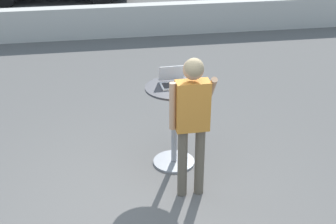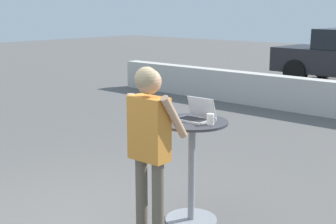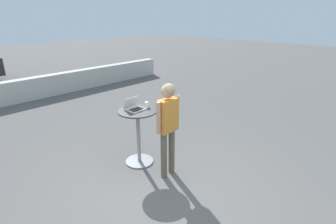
{
  "view_description": "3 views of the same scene",
  "coord_description": "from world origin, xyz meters",
  "px_view_note": "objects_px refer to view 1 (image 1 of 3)",
  "views": [
    {
      "loc": [
        -0.48,
        -4.09,
        3.28
      ],
      "look_at": [
        0.34,
        0.66,
        0.89
      ],
      "focal_mm": 50.0,
      "sensor_mm": 36.0,
      "label": 1
    },
    {
      "loc": [
        3.24,
        -2.56,
        2.15
      ],
      "look_at": [
        0.51,
        0.56,
        1.23
      ],
      "focal_mm": 50.0,
      "sensor_mm": 36.0,
      "label": 2
    },
    {
      "loc": [
        -2.39,
        -2.46,
        2.7
      ],
      "look_at": [
        0.64,
        0.38,
        1.14
      ],
      "focal_mm": 28.0,
      "sensor_mm": 36.0,
      "label": 3
    }
  ],
  "objects_px": {
    "cafe_table": "(174,118)",
    "coffee_mug": "(193,82)",
    "standing_person": "(192,112)",
    "laptop": "(173,81)"
  },
  "relations": [
    {
      "from": "cafe_table",
      "to": "coffee_mug",
      "type": "distance_m",
      "value": 0.52
    },
    {
      "from": "coffee_mug",
      "to": "standing_person",
      "type": "height_order",
      "value": "standing_person"
    },
    {
      "from": "laptop",
      "to": "coffee_mug",
      "type": "relative_size",
      "value": 2.95
    },
    {
      "from": "laptop",
      "to": "standing_person",
      "type": "distance_m",
      "value": 0.76
    },
    {
      "from": "cafe_table",
      "to": "standing_person",
      "type": "distance_m",
      "value": 0.81
    },
    {
      "from": "cafe_table",
      "to": "standing_person",
      "type": "relative_size",
      "value": 0.64
    },
    {
      "from": "cafe_table",
      "to": "laptop",
      "type": "distance_m",
      "value": 0.47
    },
    {
      "from": "cafe_table",
      "to": "standing_person",
      "type": "height_order",
      "value": "standing_person"
    },
    {
      "from": "coffee_mug",
      "to": "standing_person",
      "type": "xyz_separation_m",
      "value": [
        -0.16,
        -0.69,
        -0.06
      ]
    },
    {
      "from": "cafe_table",
      "to": "coffee_mug",
      "type": "xyz_separation_m",
      "value": [
        0.23,
        -0.0,
        0.47
      ]
    }
  ]
}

